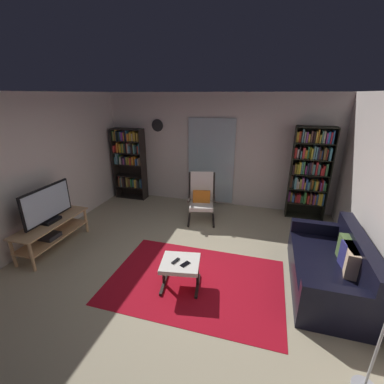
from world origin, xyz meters
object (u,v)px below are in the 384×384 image
television (48,205)px  cell_phone (185,264)px  wall_clock (158,125)px  lounge_armchair (202,196)px  tv_stand (52,231)px  bookshelf_near_tv (129,160)px  bookshelf_near_sofa (310,171)px  leather_sofa (332,269)px  ottoman (180,266)px  tv_remote (176,261)px

television → cell_phone: television is taller
wall_clock → lounge_armchair: bearing=-35.1°
tv_stand → wall_clock: (0.86, 2.78, 1.51)m
television → bookshelf_near_tv: bookshelf_near_tv is taller
lounge_armchair → bookshelf_near_sofa: bearing=19.6°
cell_phone → lounge_armchair: bearing=125.8°
wall_clock → leather_sofa: bearing=-35.2°
lounge_armchair → ottoman: lounge_armchair is taller
tv_stand → ottoman: 2.47m
tv_stand → bookshelf_near_sofa: (4.35, 2.60, 0.70)m
bookshelf_near_sofa → lounge_armchair: 2.33m
bookshelf_near_tv → wall_clock: size_ratio=6.12×
lounge_armchair → bookshelf_near_tv: bearing=160.0°
tv_remote → cell_phone: 0.15m
television → cell_phone: size_ratio=7.16×
lounge_armchair → ottoman: 2.18m
lounge_armchair → ottoman: (0.25, -2.15, -0.20)m
television → ottoman: size_ratio=1.69×
cell_phone → ottoman: bearing=179.9°
bookshelf_near_sofa → bookshelf_near_tv: bearing=-179.9°
ottoman → wall_clock: (-1.59, 3.10, 1.52)m
television → wall_clock: bearing=72.8°
tv_stand → bookshelf_near_tv: bookshelf_near_tv is taller
tv_stand → television: (0.00, 0.01, 0.47)m
bookshelf_near_sofa → ottoman: bearing=-123.0°
leather_sofa → tv_remote: size_ratio=12.25×
television → tv_remote: bearing=-8.3°
ottoman → lounge_armchair: bearing=96.5°
ottoman → tv_remote: size_ratio=4.12×
tv_stand → leather_sofa: leather_sofa is taller
bookshelf_near_sofa → ottoman: bookshelf_near_sofa is taller
tv_stand → lounge_armchair: size_ratio=1.35×
television → tv_remote: 2.44m
lounge_armchair → cell_phone: lounge_armchair is taller
tv_remote → television: bearing=-170.3°
bookshelf_near_tv → tv_remote: size_ratio=12.32×
bookshelf_near_sofa → cell_phone: (-1.81, -2.96, -0.63)m
ottoman → tv_stand: bearing=172.5°
lounge_armchair → wall_clock: 2.11m
bookshelf_near_tv → bookshelf_near_sofa: size_ratio=0.91×
leather_sofa → cell_phone: bearing=-162.6°
tv_stand → wall_clock: bearing=72.9°
tv_stand → cell_phone: bearing=-8.2°
tv_stand → bookshelf_near_tv: 2.68m
ottoman → wall_clock: size_ratio=2.05×
tv_stand → ottoman: (2.45, -0.32, -0.00)m
cell_phone → television: bearing=-161.2°
television → leather_sofa: (4.46, 0.23, -0.51)m
ottoman → tv_remote: tv_remote is taller
tv_stand → leather_sofa: (4.46, 0.24, -0.04)m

